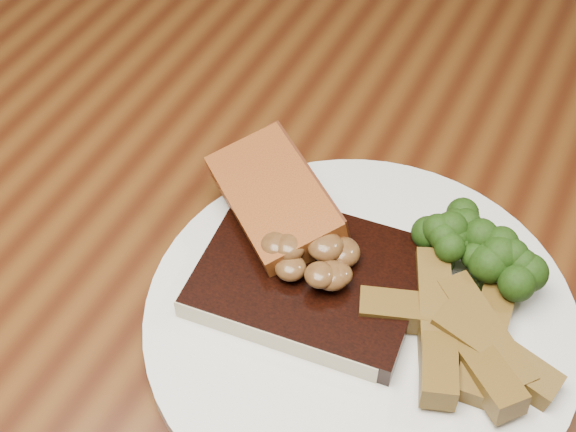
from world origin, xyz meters
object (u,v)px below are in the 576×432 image
chair_far (358,76)px  garlic_bread (275,217)px  potato_wedges (445,334)px  dining_table (262,312)px  steak (310,279)px  plate (360,321)px

chair_far → garlic_bread: size_ratio=7.19×
chair_far → potato_wedges: size_ratio=7.16×
dining_table → potato_wedges: 0.20m
garlic_bread → steak: bearing=-1.1°
potato_wedges → steak: bearing=179.1°
plate → garlic_bread: (-0.09, 0.05, 0.02)m
plate → garlic_bread: bearing=153.3°
garlic_bread → plate: bearing=11.7°
dining_table → potato_wedges: bearing=-10.2°
garlic_bread → potato_wedges: size_ratio=1.00×
potato_wedges → garlic_bread: bearing=164.5°
steak → garlic_bread: garlic_bread is taller
chair_far → potato_wedges: (0.30, -0.59, 0.31)m
plate → potato_wedges: (0.06, 0.00, 0.02)m
garlic_bread → potato_wedges: garlic_bread is taller
dining_table → chair_far: bearing=103.4°
steak → potato_wedges: 0.10m
dining_table → plate: bearing=-18.2°
steak → garlic_bread: 0.06m
dining_table → steak: 0.13m
steak → dining_table: bearing=149.3°
chair_far → steak: (0.19, -0.59, 0.31)m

